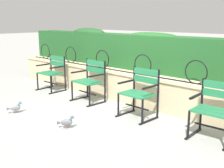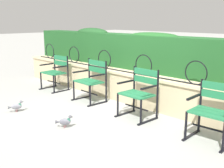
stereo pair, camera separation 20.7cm
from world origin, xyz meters
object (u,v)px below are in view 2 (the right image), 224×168
(park_chair_centre_left, at_px, (92,80))
(pigeon_far_side, at_px, (65,121))
(park_chair_rightmost, at_px, (213,110))
(park_chair_centre_right, at_px, (139,92))
(pigeon_near_chairs, at_px, (16,106))
(park_chair_leftmost, at_px, (56,71))

(park_chair_centre_left, height_order, pigeon_far_side, park_chair_centre_left)
(park_chair_centre_left, relative_size, park_chair_rightmost, 1.05)
(park_chair_centre_right, relative_size, pigeon_near_chairs, 3.25)
(park_chair_centre_left, bearing_deg, pigeon_near_chairs, -105.77)
(park_chair_centre_right, xyz_separation_m, pigeon_far_side, (-0.51, -1.28, -0.36))
(park_chair_rightmost, bearing_deg, pigeon_far_side, -145.83)
(pigeon_far_side, bearing_deg, park_chair_centre_left, 123.71)
(park_chair_leftmost, distance_m, pigeon_far_side, 2.68)
(pigeon_near_chairs, distance_m, pigeon_far_side, 1.34)
(park_chair_leftmost, height_order, pigeon_near_chairs, park_chair_leftmost)
(park_chair_rightmost, relative_size, pigeon_far_side, 3.62)
(park_chair_leftmost, distance_m, park_chair_centre_left, 1.40)
(park_chair_rightmost, distance_m, pigeon_far_side, 2.32)
(park_chair_leftmost, height_order, park_chair_centre_right, park_chair_centre_right)
(park_chair_leftmost, distance_m, park_chair_centre_right, 2.80)
(park_chair_leftmost, relative_size, pigeon_near_chairs, 3.14)
(park_chair_centre_right, bearing_deg, pigeon_near_chairs, -141.07)
(park_chair_centre_right, height_order, pigeon_near_chairs, park_chair_centre_right)
(park_chair_leftmost, bearing_deg, pigeon_near_chairs, -57.86)
(pigeon_near_chairs, bearing_deg, pigeon_far_side, 8.50)
(park_chair_centre_left, distance_m, park_chair_rightmost, 2.79)
(pigeon_far_side, bearing_deg, park_chair_rightmost, 34.17)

